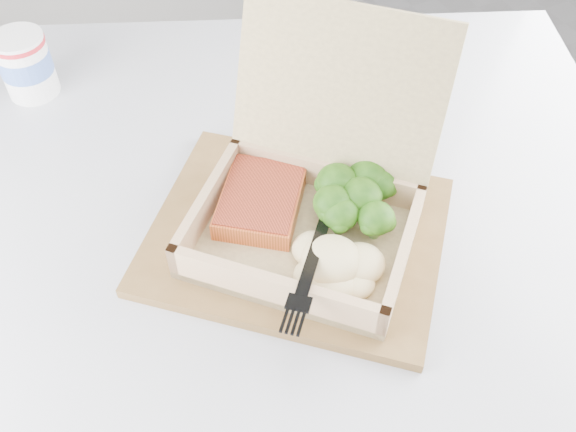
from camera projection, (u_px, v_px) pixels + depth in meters
name	position (u px, v px, depth m)	size (l,w,h in m)	color
cafe_table	(280.00, 331.00, 0.85)	(1.14, 1.14, 0.76)	black
serving_tray	(297.00, 235.00, 0.70)	(0.31, 0.25, 0.01)	brown
takeout_container	(315.00, 186.00, 0.67)	(0.33, 0.33, 0.20)	tan
salmon_fillet	(261.00, 201.00, 0.70)	(0.08, 0.11, 0.02)	#CE5828
broccoli_pile	(360.00, 203.00, 0.68)	(0.11, 0.11, 0.04)	#417B1B
mashed_potatoes	(331.00, 260.00, 0.64)	(0.10, 0.09, 0.03)	beige
plastic_fork	(318.00, 239.00, 0.64)	(0.11, 0.14, 0.02)	black
paper_cup	(25.00, 63.00, 0.84)	(0.07, 0.07, 0.09)	white
receipt	(306.00, 136.00, 0.81)	(0.08, 0.15, 0.00)	white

